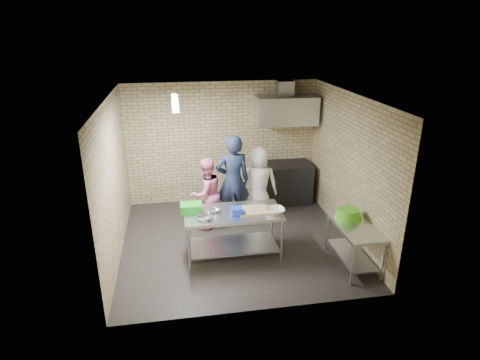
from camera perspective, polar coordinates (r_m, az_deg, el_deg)
name	(u,v)px	position (r m, az deg, el deg)	size (l,w,h in m)	color
floor	(237,241)	(7.69, -0.49, -8.60)	(4.20, 4.20, 0.00)	black
ceiling	(236,97)	(6.76, -0.57, 11.66)	(4.20, 4.20, 0.00)	black
back_wall	(222,143)	(9.00, -2.54, 5.25)	(4.20, 0.06, 2.70)	tan
front_wall	(260,226)	(5.32, 2.89, -6.53)	(4.20, 0.06, 2.70)	tan
left_wall	(114,181)	(7.12, -17.47, -0.14)	(0.06, 4.00, 2.70)	tan
right_wall	(348,167)	(7.71, 15.09, 1.75)	(0.06, 4.00, 2.70)	tan
prep_table	(233,233)	(7.08, -0.98, -7.56)	(1.66, 0.83, 0.83)	silver
side_counter	(353,245)	(7.08, 15.70, -8.81)	(0.60, 1.20, 0.75)	silver
stove	(283,183)	(9.22, 6.18, -0.37)	(1.20, 0.70, 0.90)	black
range_hood	(286,110)	(8.80, 6.52, 9.79)	(1.30, 0.60, 0.60)	silver
hood_duct	(285,88)	(8.86, 6.37, 12.84)	(0.35, 0.30, 0.30)	#A5A8AD
wall_shelf	(296,116)	(9.10, 7.98, 8.94)	(0.80, 0.20, 0.04)	#3F2B19
fluorescent_fixture	(175,103)	(6.69, -9.20, 10.78)	(0.10, 1.25, 0.08)	white
green_crate	(191,208)	(6.91, -6.92, -3.94)	(0.37, 0.28, 0.15)	#1C9720
blue_tub	(237,211)	(6.78, -0.45, -4.40)	(0.18, 0.18, 0.12)	#1937BD
cutting_board	(253,210)	(6.92, 1.90, -4.29)	(0.51, 0.39, 0.03)	tan
mixing_bowl_a	(205,218)	(6.64, -5.02, -5.32)	(0.26, 0.26, 0.06)	silver
mixing_bowl_b	(215,210)	(6.88, -3.54, -4.29)	(0.20, 0.20, 0.06)	silver
ceramic_bowl	(275,211)	(6.87, 4.99, -4.33)	(0.32, 0.32, 0.08)	beige
green_basin	(348,214)	(7.06, 15.09, -4.61)	(0.46, 0.46, 0.17)	#59C626
bottle_red	(286,112)	(9.00, 6.48, 9.60)	(0.07, 0.07, 0.18)	#B22619
man_navy	(233,181)	(7.92, -1.02, -0.15)	(0.68, 0.45, 1.87)	black
woman_pink	(206,194)	(7.89, -4.82, -1.97)	(0.70, 0.55, 1.45)	pink
woman_white	(259,183)	(8.27, 2.71, -0.46)	(0.75, 0.49, 1.54)	white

